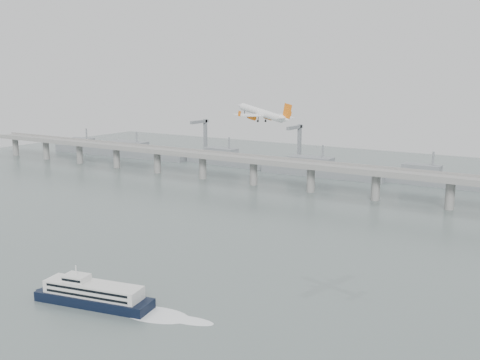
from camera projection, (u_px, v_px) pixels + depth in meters
The scene contains 5 objects.
ground at pixel (171, 283), 239.15m from camera, with size 900.00×900.00×0.00m, color #566462.
bridge at pixel (348, 173), 401.80m from camera, with size 800.00×22.00×23.90m.
distant_fleet at pixel (222, 159), 539.39m from camera, with size 453.00×60.90×40.00m.
ferry at pixel (94, 295), 216.87m from camera, with size 78.31×25.58×14.90m.
airliner at pixel (263, 113), 273.19m from camera, with size 37.32×34.51×10.15m.
Camera 1 is at (146.99, -174.72, 88.80)m, focal length 42.00 mm.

